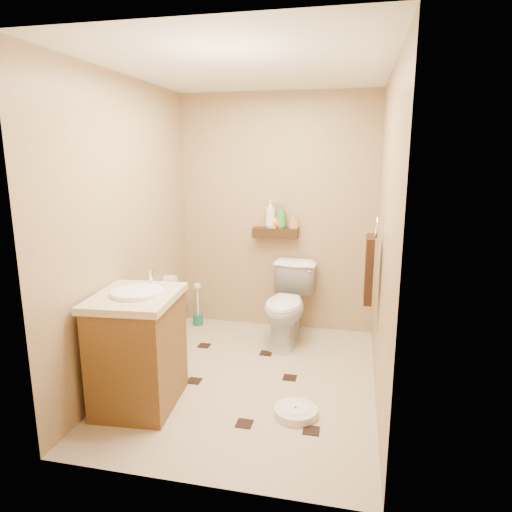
# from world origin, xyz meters

# --- Properties ---
(ground) EXTENTS (2.50, 2.50, 0.00)m
(ground) POSITION_xyz_m (0.00, 0.00, 0.00)
(ground) COLOR tan
(ground) RESTS_ON ground
(wall_back) EXTENTS (2.00, 0.04, 2.40)m
(wall_back) POSITION_xyz_m (0.00, 1.25, 1.20)
(wall_back) COLOR tan
(wall_back) RESTS_ON ground
(wall_front) EXTENTS (2.00, 0.04, 2.40)m
(wall_front) POSITION_xyz_m (0.00, -1.25, 1.20)
(wall_front) COLOR tan
(wall_front) RESTS_ON ground
(wall_left) EXTENTS (0.04, 2.50, 2.40)m
(wall_left) POSITION_xyz_m (-1.00, 0.00, 1.20)
(wall_left) COLOR tan
(wall_left) RESTS_ON ground
(wall_right) EXTENTS (0.04, 2.50, 2.40)m
(wall_right) POSITION_xyz_m (1.00, 0.00, 1.20)
(wall_right) COLOR tan
(wall_right) RESTS_ON ground
(ceiling) EXTENTS (2.00, 2.50, 0.02)m
(ceiling) POSITION_xyz_m (0.00, 0.00, 2.40)
(ceiling) COLOR white
(ceiling) RESTS_ON wall_back
(wall_shelf) EXTENTS (0.46, 0.14, 0.10)m
(wall_shelf) POSITION_xyz_m (0.00, 1.17, 1.02)
(wall_shelf) COLOR #39210F
(wall_shelf) RESTS_ON wall_back
(floor_accents) EXTENTS (1.25, 1.29, 0.01)m
(floor_accents) POSITION_xyz_m (0.01, -0.03, 0.00)
(floor_accents) COLOR black
(floor_accents) RESTS_ON ground
(toilet) EXTENTS (0.49, 0.78, 0.76)m
(toilet) POSITION_xyz_m (0.18, 0.83, 0.38)
(toilet) COLOR white
(toilet) RESTS_ON ground
(vanity) EXTENTS (0.62, 0.73, 0.97)m
(vanity) POSITION_xyz_m (-0.70, -0.52, 0.43)
(vanity) COLOR brown
(vanity) RESTS_ON ground
(bathroom_scale) EXTENTS (0.34, 0.34, 0.06)m
(bathroom_scale) POSITION_xyz_m (0.44, -0.45, 0.03)
(bathroom_scale) COLOR silver
(bathroom_scale) RESTS_ON ground
(toilet_brush) EXTENTS (0.11, 0.11, 0.47)m
(toilet_brush) POSITION_xyz_m (-0.82, 1.07, 0.16)
(toilet_brush) COLOR #186161
(toilet_brush) RESTS_ON ground
(towel_ring) EXTENTS (0.12, 0.30, 0.76)m
(towel_ring) POSITION_xyz_m (0.91, 0.25, 0.95)
(towel_ring) COLOR silver
(towel_ring) RESTS_ON wall_right
(toilet_paper) EXTENTS (0.12, 0.11, 0.12)m
(toilet_paper) POSITION_xyz_m (-0.94, 0.65, 0.60)
(toilet_paper) COLOR silver
(toilet_paper) RESTS_ON wall_left
(bottle_a) EXTENTS (0.12, 0.12, 0.28)m
(bottle_a) POSITION_xyz_m (-0.05, 1.17, 1.21)
(bottle_a) COLOR silver
(bottle_a) RESTS_ON wall_shelf
(bottle_b) EXTENTS (0.07, 0.07, 0.15)m
(bottle_b) POSITION_xyz_m (-0.02, 1.17, 1.14)
(bottle_b) COLOR #FCF735
(bottle_b) RESTS_ON wall_shelf
(bottle_c) EXTENTS (0.14, 0.14, 0.13)m
(bottle_c) POSITION_xyz_m (0.02, 1.17, 1.13)
(bottle_c) COLOR #F2491C
(bottle_c) RESTS_ON wall_shelf
(bottle_d) EXTENTS (0.12, 0.12, 0.24)m
(bottle_d) POSITION_xyz_m (0.06, 1.17, 1.19)
(bottle_d) COLOR green
(bottle_d) RESTS_ON wall_shelf
(bottle_e) EXTENTS (0.10, 0.10, 0.15)m
(bottle_e) POSITION_xyz_m (0.18, 1.17, 1.15)
(bottle_e) COLOR #E88F4D
(bottle_e) RESTS_ON wall_shelf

